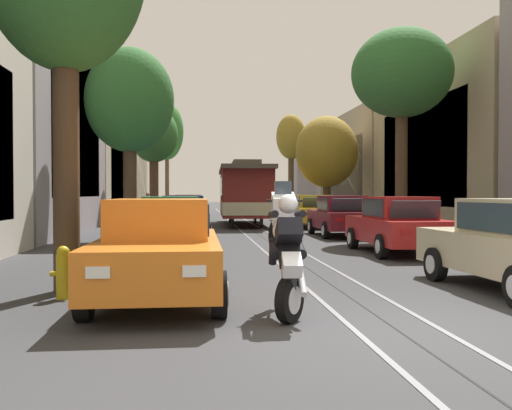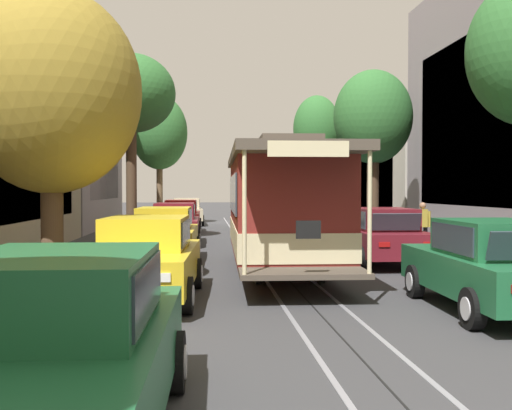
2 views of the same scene
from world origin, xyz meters
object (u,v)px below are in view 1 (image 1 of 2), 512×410
object	(u,v)px
street_tree_kerb_right_second	(402,75)
motorcycle_with_rider	(286,245)
street_tree_kerb_left_second	(130,102)
pedestrian_on_right_pavement	(130,210)
parked_car_green_sixth_right	(277,206)
pedestrian_on_left_pavement	(148,205)
parked_car_yellow_fifth_right	(291,208)
cable_car_trolley	(244,193)
parked_car_yellow_fourth_right	(312,211)
street_tree_kerb_right_mid	(327,152)
parked_car_red_second_right	(397,225)
parked_car_green_second_left	(171,225)
parked_car_white_sixth_left	(190,205)
fire_hydrant	(63,272)
street_tree_kerb_right_fourth	(291,139)
parked_car_green_fifth_left	(189,207)
street_tree_kerb_left_mid	(154,137)
parked_car_orange_near_left	(159,249)
parked_car_grey_far_left	(190,204)
parked_car_maroon_mid_right	(341,216)
parked_car_maroon_fourth_left	(185,211)
street_tree_kerb_left_fourth	(167,132)
parked_car_navy_mid_left	(182,216)

from	to	relation	value
street_tree_kerb_right_second	motorcycle_with_rider	distance (m)	14.65
street_tree_kerb_left_second	pedestrian_on_right_pavement	xyz separation A→B (m)	(-0.50, 4.28, -4.02)
parked_car_green_sixth_right	pedestrian_on_left_pavement	distance (m)	10.70
parked_car_green_sixth_right	street_tree_kerb_left_second	xyz separation A→B (m)	(-8.03, -18.93, 4.17)
parked_car_yellow_fifth_right	cable_car_trolley	bearing A→B (deg)	-129.50
parked_car_yellow_fourth_right	street_tree_kerb_right_mid	world-z (taller)	street_tree_kerb_right_mid
parked_car_red_second_right	parked_car_yellow_fourth_right	xyz separation A→B (m)	(0.02, 12.01, 0.00)
parked_car_yellow_fourth_right	street_tree_kerb_right_mid	size ratio (longest dim) A/B	0.71
parked_car_red_second_right	parked_car_yellow_fourth_right	distance (m)	12.01
parked_car_green_second_left	cable_car_trolley	xyz separation A→B (m)	(3.16, 13.96, 0.86)
parked_car_white_sixth_left	fire_hydrant	xyz separation A→B (m)	(-1.53, -31.79, -0.38)
street_tree_kerb_right_fourth	parked_car_white_sixth_left	bearing A→B (deg)	-157.74
parked_car_green_fifth_left	street_tree_kerb_right_fourth	distance (m)	13.23
parked_car_yellow_fifth_right	pedestrian_on_left_pavement	xyz separation A→B (m)	(-8.38, 0.07, 0.17)
street_tree_kerb_right_second	cable_car_trolley	size ratio (longest dim) A/B	0.83
street_tree_kerb_left_mid	street_tree_kerb_right_second	distance (m)	16.15
street_tree_kerb_right_mid	parked_car_orange_near_left	bearing A→B (deg)	-108.94
parked_car_yellow_fourth_right	parked_car_green_sixth_right	world-z (taller)	same
parked_car_grey_far_left	parked_car_white_sixth_left	bearing A→B (deg)	-89.30
street_tree_kerb_right_fourth	pedestrian_on_right_pavement	size ratio (longest dim) A/B	4.72
parked_car_yellow_fifth_right	street_tree_kerb_right_mid	size ratio (longest dim) A/B	0.72
parked_car_white_sixth_left	parked_car_maroon_mid_right	size ratio (longest dim) A/B	1.01
parked_car_yellow_fourth_right	pedestrian_on_left_pavement	world-z (taller)	pedestrian_on_left_pavement
parked_car_green_fifth_left	parked_car_grey_far_left	xyz separation A→B (m)	(-0.12, 12.77, 0.00)
parked_car_grey_far_left	fire_hydrant	world-z (taller)	parked_car_grey_far_left
parked_car_yellow_fifth_right	street_tree_kerb_left_second	distance (m)	15.25
street_tree_kerb_right_fourth	fire_hydrant	distance (m)	36.68
parked_car_maroon_fourth_left	street_tree_kerb_right_second	distance (m)	12.65
parked_car_green_second_left	street_tree_kerb_left_second	distance (m)	6.97
street_tree_kerb_left_fourth	motorcycle_with_rider	bearing A→B (deg)	-84.43
parked_car_maroon_mid_right	motorcycle_with_rider	world-z (taller)	motorcycle_with_rider
parked_car_yellow_fourth_right	motorcycle_with_rider	size ratio (longest dim) A/B	2.38
parked_car_white_sixth_left	pedestrian_on_right_pavement	world-z (taller)	pedestrian_on_right_pavement
parked_car_grey_far_left	street_tree_kerb_left_fourth	bearing A→B (deg)	-114.80
street_tree_kerb_right_second	parked_car_yellow_fifth_right	bearing A→B (deg)	97.97
parked_car_orange_near_left	motorcycle_with_rider	distance (m)	2.25
parked_car_green_second_left	street_tree_kerb_left_second	size ratio (longest dim) A/B	0.64
parked_car_yellow_fifth_right	street_tree_kerb_right_mid	distance (m)	3.91
parked_car_green_second_left	parked_car_white_sixth_left	size ratio (longest dim) A/B	1.00
parked_car_green_fifth_left	motorcycle_with_rider	bearing A→B (deg)	-86.34
street_tree_kerb_right_mid	street_tree_kerb_right_fourth	xyz separation A→B (m)	(-0.13, 11.87, 1.86)
parked_car_green_fifth_left	fire_hydrant	xyz separation A→B (m)	(-1.57, -25.68, -0.38)
street_tree_kerb_right_second	pedestrian_on_left_pavement	size ratio (longest dim) A/B	4.44
parked_car_yellow_fourth_right	parked_car_yellow_fifth_right	distance (m)	6.01
parked_car_navy_mid_left	parked_car_yellow_fourth_right	size ratio (longest dim) A/B	1.00
street_tree_kerb_right_second	parked_car_grey_far_left	bearing A→B (deg)	106.10
parked_car_white_sixth_left	parked_car_maroon_mid_right	xyz separation A→B (m)	(6.10, -19.47, 0.00)
parked_car_grey_far_left	street_tree_kerb_left_mid	distance (m)	15.62
parked_car_navy_mid_left	cable_car_trolley	size ratio (longest dim) A/B	0.48
parked_car_green_sixth_right	pedestrian_on_left_pavement	world-z (taller)	pedestrian_on_left_pavement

